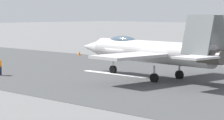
% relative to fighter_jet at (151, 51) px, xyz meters
% --- Properties ---
extents(ground_plane, '(400.00, 400.00, 0.00)m').
position_rel_fighter_jet_xyz_m(ground_plane, '(3.85, -0.04, -2.43)').
color(ground_plane, slate).
extents(runway_strip, '(240.00, 26.00, 0.02)m').
position_rel_fighter_jet_xyz_m(runway_strip, '(3.84, -0.04, -2.42)').
color(runway_strip, '#404142').
rests_on(runway_strip, ground).
extents(fighter_jet, '(17.74, 13.40, 5.63)m').
position_rel_fighter_jet_xyz_m(fighter_jet, '(0.00, 0.00, 0.00)').
color(fighter_jet, '#B4B2B3').
rests_on(fighter_jet, ground).
extents(marker_cone_mid, '(0.44, 0.44, 0.55)m').
position_rel_fighter_jet_xyz_m(marker_cone_mid, '(5.65, -11.66, -2.16)').
color(marker_cone_mid, orange).
rests_on(marker_cone_mid, ground).
extents(marker_cone_far, '(0.44, 0.44, 0.55)m').
position_rel_fighter_jet_xyz_m(marker_cone_far, '(22.19, -11.66, -2.16)').
color(marker_cone_far, orange).
rests_on(marker_cone_far, ground).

